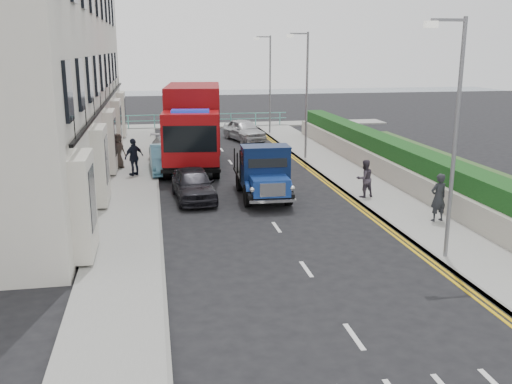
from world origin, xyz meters
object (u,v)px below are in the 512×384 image
parked_car_front (193,184)px  lamp_far (268,79)px  bedford_lorry (265,176)px  red_lorry (193,124)px  pedestrian_east_near (438,197)px  lamp_mid (305,88)px  lamp_near (452,127)px

parked_car_front → lamp_far: bearing=65.5°
bedford_lorry → parked_car_front: bearing=168.5°
lamp_far → bedford_lorry: lamp_far is taller
red_lorry → parked_car_front: size_ratio=2.11×
pedestrian_east_near → lamp_mid: bearing=-93.5°
lamp_mid → lamp_far: size_ratio=1.00×
lamp_near → lamp_far: bearing=90.0°
red_lorry → lamp_near: bearing=-61.7°
lamp_mid → parked_car_front: lamp_mid is taller
parked_car_front → pedestrian_east_near: 9.73m
lamp_mid → lamp_far: 10.00m
lamp_mid → red_lorry: (-6.21, -0.58, -1.75)m
bedford_lorry → parked_car_front: 2.99m
red_lorry → lamp_mid: bearing=11.7°
lamp_mid → red_lorry: size_ratio=0.84×
lamp_mid → parked_car_front: bearing=-131.4°
lamp_far → parked_car_front: (-6.78, -17.68, -3.33)m
red_lorry → pedestrian_east_near: size_ratio=4.76×
parked_car_front → bedford_lorry: bearing=-17.0°
parked_car_front → lamp_near: bearing=-54.3°
lamp_mid → red_lorry: bearing=-174.6°
lamp_mid → bedford_lorry: bearing=-114.9°
bedford_lorry → red_lorry: bearing=108.5°
lamp_far → lamp_mid: bearing=-90.0°
lamp_near → parked_car_front: lamp_near is taller
bedford_lorry → parked_car_front: size_ratio=1.25×
lamp_far → red_lorry: bearing=-120.4°
lamp_mid → parked_car_front: (-6.78, -7.68, -3.33)m
lamp_near → parked_car_front: size_ratio=1.78×
lamp_far → parked_car_front: bearing=-111.0°
lamp_near → red_lorry: bearing=111.9°
lamp_far → pedestrian_east_near: 22.91m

